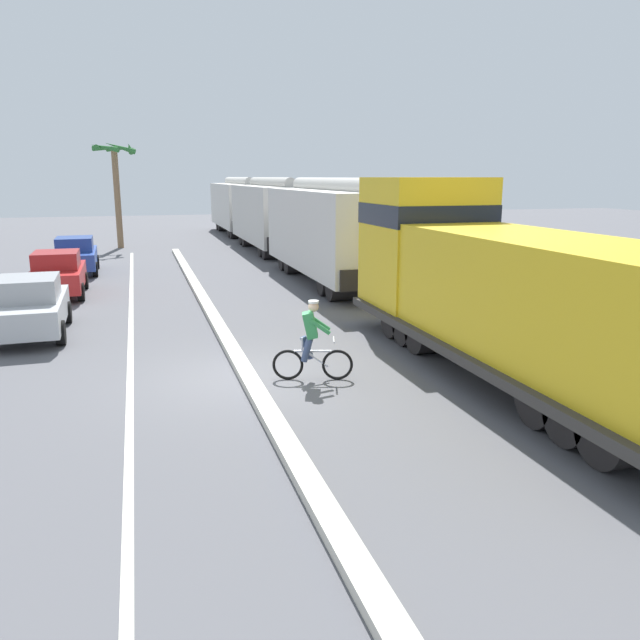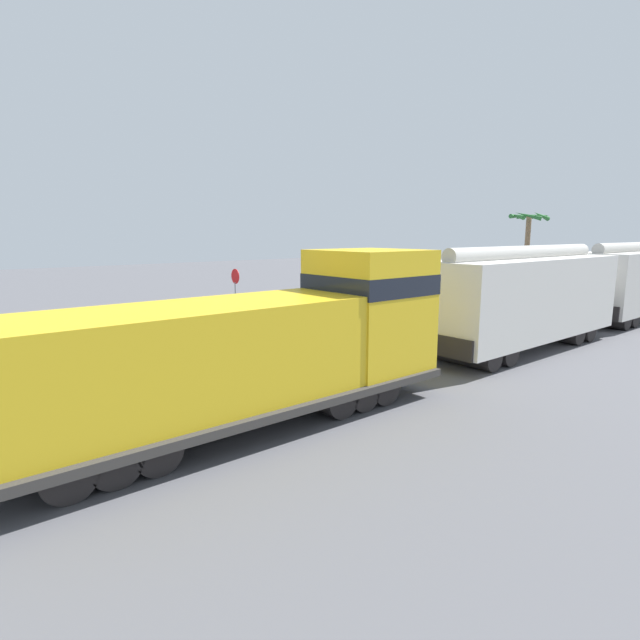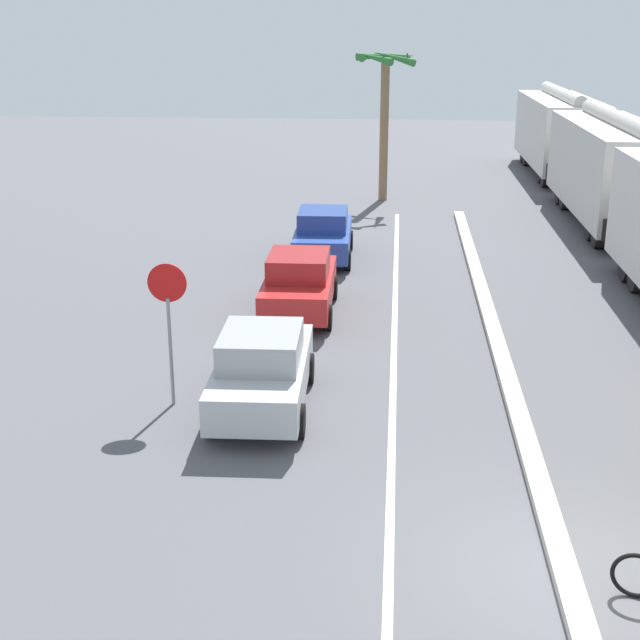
# 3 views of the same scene
# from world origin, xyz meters

# --- Properties ---
(ground_plane) EXTENTS (120.00, 120.00, 0.00)m
(ground_plane) POSITION_xyz_m (0.00, 0.00, 0.00)
(ground_plane) COLOR #56565B
(median_curb) EXTENTS (0.36, 36.00, 0.16)m
(median_curb) POSITION_xyz_m (0.00, 6.00, 0.08)
(median_curb) COLOR beige
(median_curb) RESTS_ON ground
(lane_stripe) EXTENTS (0.14, 36.00, 0.01)m
(lane_stripe) POSITION_xyz_m (-2.40, 6.00, 0.00)
(lane_stripe) COLOR silver
(lane_stripe) RESTS_ON ground
(locomotive) EXTENTS (3.10, 11.61, 4.20)m
(locomotive) POSITION_xyz_m (5.40, -0.91, 1.80)
(locomotive) COLOR gold
(locomotive) RESTS_ON ground
(hopper_car_lead) EXTENTS (2.90, 10.60, 4.18)m
(hopper_car_lead) POSITION_xyz_m (5.40, 11.25, 2.08)
(hopper_car_lead) COLOR silver
(hopper_car_lead) RESTS_ON ground
(hopper_car_middle) EXTENTS (2.90, 10.60, 4.18)m
(hopper_car_middle) POSITION_xyz_m (5.40, 22.85, 2.08)
(hopper_car_middle) COLOR beige
(hopper_car_middle) RESTS_ON ground
(hopper_car_trailing) EXTENTS (2.90, 10.60, 4.18)m
(hopper_car_trailing) POSITION_xyz_m (5.40, 34.45, 2.08)
(hopper_car_trailing) COLOR silver
(hopper_car_trailing) RESTS_ON ground
(parked_car_silver) EXTENTS (1.94, 4.25, 1.62)m
(parked_car_silver) POSITION_xyz_m (-4.95, 5.19, 0.82)
(parked_car_silver) COLOR #B7BABF
(parked_car_silver) RESTS_ON ground
(parked_car_red) EXTENTS (1.89, 4.23, 1.62)m
(parked_car_red) POSITION_xyz_m (-4.88, 11.21, 0.82)
(parked_car_red) COLOR red
(parked_car_red) RESTS_ON ground
(parked_car_blue) EXTENTS (1.93, 4.25, 1.62)m
(parked_car_blue) POSITION_xyz_m (-4.73, 16.79, 0.82)
(parked_car_blue) COLOR #28479E
(parked_car_blue) RESTS_ON ground
(cyclist) EXTENTS (1.66, 0.63, 1.71)m
(cyclist) POSITION_xyz_m (1.32, -0.57, 0.82)
(cyclist) COLOR black
(cyclist) RESTS_ON ground
(palm_tree_near) EXTENTS (2.61, 2.73, 6.23)m
(palm_tree_near) POSITION_xyz_m (-3.05, 26.98, 4.66)
(palm_tree_near) COLOR #846647
(palm_tree_near) RESTS_ON ground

